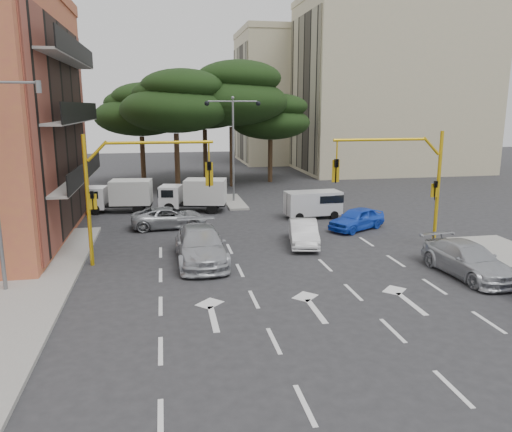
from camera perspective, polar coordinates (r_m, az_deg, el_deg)
The scene contains 20 objects.
ground at distance 22.88m, azimuth 3.12°, elevation -5.93°, with size 120.00×120.00×0.00m, color #28282B.
median_strip at distance 38.12m, azimuth -2.56°, elevation 1.65°, with size 1.40×6.00×0.15m, color gray.
apartment_beige_near at distance 58.78m, azimuth 15.22°, elevation 14.12°, with size 20.20×12.15×18.70m.
apartment_beige_far at distance 67.58m, azimuth 5.13°, elevation 13.37°, with size 16.20×12.15×16.70m.
pine_left_near at distance 43.06m, azimuth -9.15°, elevation 12.83°, with size 9.15×9.15×10.23m.
pine_center at distance 45.48m, azimuth -2.76°, elevation 13.81°, with size 9.98×9.98×11.16m.
pine_left_far at distance 47.07m, azimuth -12.99°, elevation 11.78°, with size 8.32×8.32×9.30m.
pine_right at distance 48.15m, azimuth 1.75°, elevation 11.27°, with size 7.49×7.49×8.37m.
pine_back at distance 50.22m, azimuth -5.87°, elevation 12.84°, with size 9.15×9.15×10.23m.
signal_mast_right at distance 26.22m, azimuth 16.82°, elevation 4.64°, with size 5.79×0.37×6.00m.
signal_mast_left at distance 23.36m, azimuth -14.45°, elevation 3.89°, with size 5.79×0.37×6.00m.
street_lamp_center at distance 37.49m, azimuth -2.64°, elevation 9.72°, with size 4.16×0.36×7.77m.
car_white_hatch at distance 26.46m, azimuth 5.45°, elevation -1.93°, with size 1.40×4.01×1.32m, color silver.
car_blue_compact at distance 30.22m, azimuth 11.44°, elevation -0.30°, with size 1.57×3.89×1.33m, color blue.
car_silver_wagon at distance 23.64m, azimuth -6.34°, elevation -3.32°, with size 2.27×5.59×1.62m, color #ADAFB6.
car_silver_cross_a at distance 30.52m, azimuth -9.86°, elevation -0.17°, with size 2.10×4.54×1.26m, color #A5A9AD.
car_silver_parked at distance 23.49m, azimuth 23.05°, elevation -4.62°, with size 1.99×4.90×1.42m, color #AAACB2.
van_white at distance 32.94m, azimuth 6.52°, elevation 1.33°, with size 1.62×3.59×1.79m, color silver, non-canonical shape.
box_truck_a at distance 35.73m, azimuth -15.36°, elevation 2.19°, with size 1.91×4.54×2.24m, color white, non-canonical shape.
box_truck_b at distance 34.97m, azimuth -7.13°, elevation 2.35°, with size 1.94×4.61×2.27m, color white, non-canonical shape.
Camera 1 is at (-5.21, -21.08, 7.20)m, focal length 35.00 mm.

